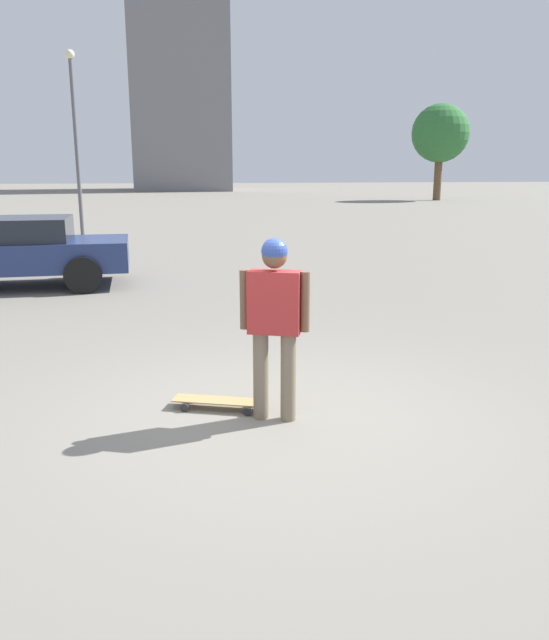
# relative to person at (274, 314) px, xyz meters

# --- Properties ---
(ground_plane) EXTENTS (220.00, 220.00, 0.00)m
(ground_plane) POSITION_rel_person_xyz_m (0.00, 0.00, -0.98)
(ground_plane) COLOR gray
(person) EXTENTS (0.35, 0.58, 1.64)m
(person) POSITION_rel_person_xyz_m (0.00, 0.00, 0.00)
(person) COLOR #7A6B56
(person) RESTS_ON ground_plane
(skateboard) EXTENTS (0.51, 0.90, 0.09)m
(skateboard) POSITION_rel_person_xyz_m (0.33, 0.47, -0.91)
(skateboard) COLOR tan
(skateboard) RESTS_ON ground_plane
(car_parked_near) EXTENTS (2.13, 4.35, 1.34)m
(car_parked_near) POSITION_rel_person_xyz_m (7.40, 3.66, -0.27)
(car_parked_near) COLOR navy
(car_parked_near) RESTS_ON ground_plane
(building_block_distant) EXTENTS (14.98, 10.40, 36.16)m
(building_block_distant) POSITION_rel_person_xyz_m (70.17, -2.24, 17.10)
(building_block_distant) COLOR slate
(building_block_distant) RESTS_ON ground_plane
(tree_distant) EXTENTS (4.25, 4.25, 7.03)m
(tree_distant) POSITION_rel_person_xyz_m (39.80, -20.16, 3.87)
(tree_distant) COLOR brown
(tree_distant) RESTS_ON ground_plane
(lamp_post) EXTENTS (0.28, 0.28, 5.74)m
(lamp_post) POSITION_rel_person_xyz_m (15.64, 3.28, 2.38)
(lamp_post) COLOR #59595E
(lamp_post) RESTS_ON ground_plane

